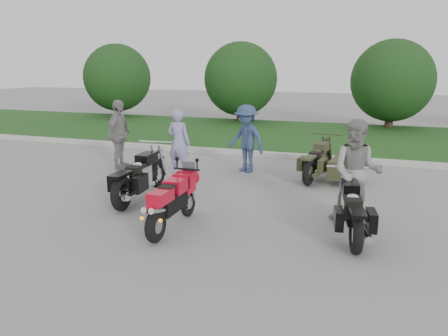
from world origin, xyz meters
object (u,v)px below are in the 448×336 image
(cruiser_left, at_px, (139,178))
(person_grey, at_px, (357,172))
(sportbike_red, at_px, (172,200))
(cruiser_right, at_px, (352,212))
(person_denim, at_px, (246,139))
(cruiser_sidecar, at_px, (333,165))
(person_stripe, at_px, (179,143))
(person_back, at_px, (119,135))

(cruiser_left, xyz_separation_m, person_grey, (4.51, 0.07, 0.48))
(sportbike_red, xyz_separation_m, cruiser_right, (3.05, 0.67, -0.09))
(person_grey, distance_m, person_denim, 4.37)
(cruiser_sidecar, height_order, person_grey, person_grey)
(cruiser_left, distance_m, person_grey, 4.54)
(person_stripe, bearing_deg, cruiser_sidecar, -161.58)
(cruiser_right, bearing_deg, cruiser_left, 161.50)
(sportbike_red, relative_size, cruiser_left, 0.78)
(person_stripe, bearing_deg, person_grey, 162.07)
(sportbike_red, height_order, cruiser_right, sportbike_red)
(person_denim, height_order, person_back, person_back)
(person_denim, bearing_deg, cruiser_sidecar, 19.58)
(sportbike_red, xyz_separation_m, cruiser_left, (-1.45, 1.37, -0.05))
(cruiser_left, xyz_separation_m, person_denim, (1.48, 3.23, 0.44))
(cruiser_sidecar, bearing_deg, person_grey, -68.71)
(cruiser_sidecar, xyz_separation_m, person_grey, (0.68, -2.92, 0.55))
(person_denim, bearing_deg, cruiser_right, -27.30)
(cruiser_right, height_order, person_grey, person_grey)
(person_grey, xyz_separation_m, person_back, (-6.50, 2.32, 0.01))
(cruiser_left, distance_m, cruiser_sidecar, 4.87)
(cruiser_right, bearing_deg, person_stripe, 137.76)
(person_grey, height_order, person_back, person_back)
(cruiser_left, relative_size, person_back, 1.26)
(cruiser_left, bearing_deg, person_back, 126.21)
(person_grey, bearing_deg, cruiser_sidecar, 104.54)
(cruiser_sidecar, relative_size, person_grey, 1.19)
(cruiser_right, relative_size, person_back, 1.15)
(person_stripe, relative_size, person_back, 0.92)
(cruiser_left, relative_size, cruiser_right, 1.10)
(cruiser_sidecar, bearing_deg, cruiser_right, -71.66)
(sportbike_red, bearing_deg, person_denim, 89.39)
(cruiser_left, relative_size, cruiser_sidecar, 1.07)
(cruiser_sidecar, xyz_separation_m, person_denim, (-2.35, 0.23, 0.51))
(cruiser_right, xyz_separation_m, person_stripe, (-4.56, 2.92, 0.45))
(sportbike_red, relative_size, cruiser_right, 0.86)
(cruiser_right, height_order, person_back, person_back)
(sportbike_red, relative_size, person_back, 0.99)
(cruiser_right, relative_size, person_stripe, 1.26)
(cruiser_right, height_order, person_stripe, person_stripe)
(person_grey, xyz_separation_m, person_denim, (-3.03, 3.15, -0.04))
(cruiser_left, bearing_deg, person_stripe, 88.30)
(cruiser_left, distance_m, cruiser_right, 4.55)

